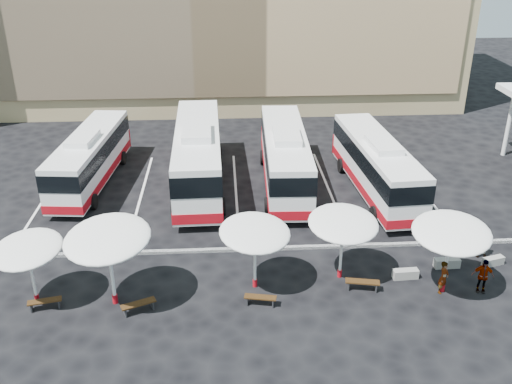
{
  "coord_description": "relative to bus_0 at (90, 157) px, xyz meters",
  "views": [
    {
      "loc": [
        -0.72,
        -25.27,
        15.56
      ],
      "look_at": [
        1.0,
        3.0,
        2.2
      ],
      "focal_mm": 40.0,
      "sensor_mm": 36.0,
      "label": 1
    }
  ],
  "objects": [
    {
      "name": "conc_bench_0",
      "position": [
        17.31,
        -12.33,
        -1.62
      ],
      "size": [
        1.24,
        0.47,
        0.46
      ],
      "primitive_type": "cube",
      "rotation": [
        0.0,
        0.0,
        0.05
      ],
      "color": "gray",
      "rests_on": "ground"
    },
    {
      "name": "passenger_1",
      "position": [
        21.72,
        -10.61,
        -1.05
      ],
      "size": [
        0.93,
        0.83,
        1.6
      ],
      "primitive_type": "imported",
      "rotation": [
        0.0,
        0.0,
        2.81
      ],
      "color": "black",
      "rests_on": "ground"
    },
    {
      "name": "passenger_0",
      "position": [
        18.66,
        -13.59,
        -1.03
      ],
      "size": [
        0.7,
        0.69,
        1.63
      ],
      "primitive_type": "imported",
      "rotation": [
        0.0,
        0.0,
        0.78
      ],
      "color": "black",
      "rests_on": "ground"
    },
    {
      "name": "conc_bench_1",
      "position": [
        19.67,
        -11.5,
        -1.61
      ],
      "size": [
        1.27,
        0.45,
        0.47
      ],
      "primitive_type": "cube",
      "rotation": [
        0.0,
        0.0,
        0.02
      ],
      "color": "gray",
      "rests_on": "ground"
    },
    {
      "name": "sunshade_4",
      "position": [
        18.71,
        -13.5,
        1.26
      ],
      "size": [
        4.39,
        4.42,
        3.66
      ],
      "rotation": [
        0.0,
        0.0,
        -0.3
      ],
      "color": "white",
      "rests_on": "ground"
    },
    {
      "name": "ground",
      "position": [
        9.41,
        -9.79,
        -1.85
      ],
      "size": [
        120.0,
        120.0,
        0.0
      ],
      "primitive_type": "plane",
      "color": "black",
      "rests_on": "ground"
    },
    {
      "name": "wood_bench_2",
      "position": [
        10.16,
        -14.05,
        -1.51
      ],
      "size": [
        1.5,
        0.66,
        0.44
      ],
      "rotation": [
        0.0,
        0.0,
        -0.2
      ],
      "color": "black",
      "rests_on": "ground"
    },
    {
      "name": "bay_lines",
      "position": [
        9.41,
        -1.79,
        -1.84
      ],
      "size": [
        24.15,
        12.0,
        0.01
      ],
      "color": "white",
      "rests_on": "ground"
    },
    {
      "name": "bus_0",
      "position": [
        0.0,
        0.0,
        0.0
      ],
      "size": [
        3.51,
        11.57,
        3.62
      ],
      "rotation": [
        0.0,
        0.0,
        -0.1
      ],
      "color": "white",
      "rests_on": "ground"
    },
    {
      "name": "wood_bench_3",
      "position": [
        14.99,
        -13.18,
        -1.47
      ],
      "size": [
        1.64,
        0.71,
        0.49
      ],
      "rotation": [
        0.0,
        0.0,
        -0.19
      ],
      "color": "black",
      "rests_on": "ground"
    },
    {
      "name": "conc_bench_2",
      "position": [
        22.07,
        -11.43,
        -1.64
      ],
      "size": [
        1.18,
        0.66,
        0.42
      ],
      "primitive_type": "cube",
      "rotation": [
        0.0,
        0.0,
        0.28
      ],
      "color": "gray",
      "rests_on": "ground"
    },
    {
      "name": "wood_bench_1",
      "position": [
        4.76,
        -14.23,
        -1.49
      ],
      "size": [
        1.57,
        0.99,
        0.47
      ],
      "rotation": [
        0.0,
        0.0,
        0.41
      ],
      "color": "black",
      "rests_on": "ground"
    },
    {
      "name": "curb_divider",
      "position": [
        9.41,
        -9.29,
        -1.77
      ],
      "size": [
        34.0,
        0.25,
        0.15
      ],
      "primitive_type": "cube",
      "color": "black",
      "rests_on": "ground"
    },
    {
      "name": "sunshade_2",
      "position": [
        10.0,
        -12.59,
        1.05
      ],
      "size": [
        4.25,
        4.27,
        3.41
      ],
      "rotation": [
        0.0,
        0.0,
        0.38
      ],
      "color": "white",
      "rests_on": "ground"
    },
    {
      "name": "bus_1",
      "position": [
        7.04,
        -0.76,
        0.32
      ],
      "size": [
        3.33,
        13.43,
        4.25
      ],
      "rotation": [
        0.0,
        0.0,
        0.02
      ],
      "color": "white",
      "rests_on": "ground"
    },
    {
      "name": "bus_2",
      "position": [
        12.63,
        -1.05,
        0.17
      ],
      "size": [
        3.22,
        12.5,
        3.94
      ],
      "rotation": [
        0.0,
        0.0,
        -0.03
      ],
      "color": "white",
      "rests_on": "ground"
    },
    {
      "name": "passenger_2",
      "position": [
        20.47,
        -13.65,
        -0.99
      ],
      "size": [
        1.07,
        0.61,
        1.71
      ],
      "primitive_type": "imported",
      "rotation": [
        0.0,
        0.0,
        -0.21
      ],
      "color": "black",
      "rests_on": "ground"
    },
    {
      "name": "bus_3",
      "position": [
        18.21,
        -2.58,
        0.08
      ],
      "size": [
        3.33,
        12.02,
        3.77
      ],
      "rotation": [
        0.0,
        0.0,
        0.07
      ],
      "color": "white",
      "rests_on": "ground"
    },
    {
      "name": "sunshade_0",
      "position": [
        0.04,
        -13.18,
        0.89
      ],
      "size": [
        3.99,
        4.01,
        3.23
      ],
      "rotation": [
        0.0,
        0.0,
        -0.36
      ],
      "color": "white",
      "rests_on": "ground"
    },
    {
      "name": "wood_bench_0",
      "position": [
        0.58,
        -13.75,
        -1.5
      ],
      "size": [
        1.51,
        0.68,
        0.45
      ],
      "rotation": [
        0.0,
        0.0,
        0.21
      ],
      "color": "black",
      "rests_on": "ground"
    },
    {
      "name": "sunshade_1",
      "position": [
        3.61,
        -13.5,
        1.49
      ],
      "size": [
        4.71,
        4.74,
        3.93
      ],
      "rotation": [
        0.0,
        0.0,
        -0.3
      ],
      "color": "white",
      "rests_on": "ground"
    },
    {
      "name": "sunshade_3",
      "position": [
        14.15,
        -12.03,
        1.08
      ],
      "size": [
        3.58,
        3.62,
        3.45
      ],
      "rotation": [
        0.0,
        0.0,
        0.09
      ],
      "color": "white",
      "rests_on": "ground"
    }
  ]
}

